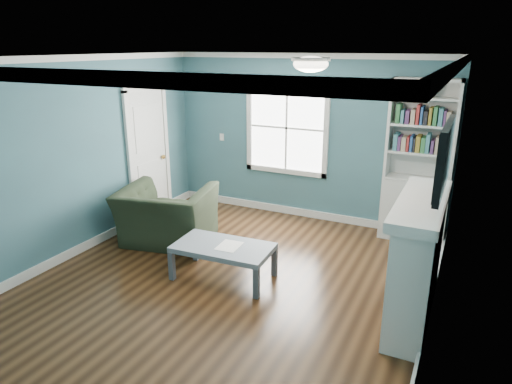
% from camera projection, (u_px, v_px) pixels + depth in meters
% --- Properties ---
extents(floor, '(5.00, 5.00, 0.00)m').
position_uv_depth(floor, '(229.00, 282.00, 5.48)').
color(floor, black).
rests_on(floor, ground).
extents(room_walls, '(5.00, 5.00, 5.00)m').
position_uv_depth(room_walls, '(226.00, 154.00, 4.99)').
color(room_walls, '#3B606E').
rests_on(room_walls, ground).
extents(trim, '(4.50, 5.00, 2.60)m').
position_uv_depth(trim, '(227.00, 184.00, 5.09)').
color(trim, white).
rests_on(trim, ground).
extents(window, '(1.40, 0.06, 1.50)m').
position_uv_depth(window, '(287.00, 128.00, 7.28)').
color(window, white).
rests_on(window, room_walls).
extents(bookshelf, '(0.90, 0.35, 2.31)m').
position_uv_depth(bookshelf, '(417.00, 178.00, 6.43)').
color(bookshelf, silver).
rests_on(bookshelf, ground).
extents(fireplace, '(0.44, 1.58, 1.30)m').
position_uv_depth(fireplace, '(418.00, 262.00, 4.59)').
color(fireplace, black).
rests_on(fireplace, ground).
extents(tv, '(0.06, 1.10, 0.65)m').
position_uv_depth(tv, '(445.00, 158.00, 4.20)').
color(tv, black).
rests_on(tv, fireplace).
extents(door, '(0.12, 0.98, 2.17)m').
position_uv_depth(door, '(149.00, 153.00, 7.27)').
color(door, silver).
rests_on(door, ground).
extents(ceiling_fixture, '(0.38, 0.38, 0.15)m').
position_uv_depth(ceiling_fixture, '(311.00, 63.00, 4.40)').
color(ceiling_fixture, white).
rests_on(ceiling_fixture, room_walls).
extents(light_switch, '(0.08, 0.01, 0.12)m').
position_uv_depth(light_switch, '(222.00, 137.00, 7.85)').
color(light_switch, white).
rests_on(light_switch, room_walls).
extents(recliner, '(1.38, 1.04, 1.08)m').
position_uv_depth(recliner, '(166.00, 206.00, 6.44)').
color(recliner, black).
rests_on(recliner, ground).
extents(coffee_table, '(1.20, 0.70, 0.43)m').
position_uv_depth(coffee_table, '(223.00, 250.00, 5.48)').
color(coffee_table, '#464C55').
rests_on(coffee_table, ground).
extents(paper_sheet, '(0.27, 0.34, 0.00)m').
position_uv_depth(paper_sheet, '(229.00, 246.00, 5.44)').
color(paper_sheet, white).
rests_on(paper_sheet, coffee_table).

